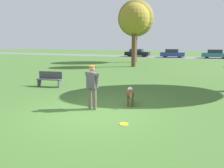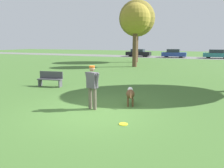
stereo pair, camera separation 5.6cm
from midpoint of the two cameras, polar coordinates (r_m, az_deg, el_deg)
ground_plane at (r=7.85m, az=-4.61°, el=-7.33°), size 120.00×120.00×0.00m
far_road_strip at (r=38.30m, az=18.08°, el=6.59°), size 120.00×6.00×0.01m
person at (r=7.97m, az=-4.99°, el=-0.02°), size 0.65×0.29×1.62m
dog at (r=8.63m, az=5.00°, el=-2.61°), size 0.52×1.01×0.65m
frisbee at (r=6.71m, az=3.24°, el=-10.41°), size 0.27×0.27×0.02m
tree_mid_center at (r=22.63m, az=6.20°, el=16.47°), size 3.00×3.00×6.30m
tree_far_left at (r=28.05m, az=6.58°, el=16.60°), size 4.40×4.40×7.56m
parked_car_black at (r=39.42m, az=6.93°, el=8.08°), size 4.28×1.86×1.32m
parked_car_blue at (r=38.11m, az=15.88°, el=7.69°), size 3.96×1.81×1.38m
parked_car_teal at (r=38.26m, az=25.73°, el=7.07°), size 4.06×1.88×1.38m
park_bench at (r=12.74m, az=-15.65°, el=1.41°), size 1.45×0.65×0.84m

